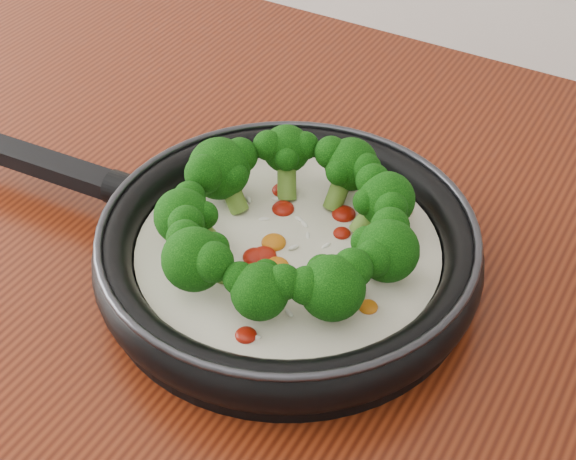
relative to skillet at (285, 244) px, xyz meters
The scene contains 1 object.
skillet is the anchor object (origin of this frame).
Camera 1 is at (0.31, 0.62, 1.39)m, focal length 51.84 mm.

